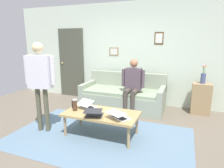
{
  "coord_description": "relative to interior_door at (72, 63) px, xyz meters",
  "views": [
    {
      "loc": [
        -1.48,
        2.95,
        1.7
      ],
      "look_at": [
        -0.05,
        -0.78,
        0.8
      ],
      "focal_mm": 30.93,
      "sensor_mm": 36.0,
      "label": 1
    }
  ],
  "objects": [
    {
      "name": "person_standing",
      "position": [
        -0.81,
        2.31,
        0.05
      ],
      "size": [
        0.59,
        0.27,
        1.68
      ],
      "color": "#52513D",
      "rests_on": "ground_plane"
    },
    {
      "name": "person_seated",
      "position": [
        -2.14,
        0.76,
        -0.3
      ],
      "size": [
        0.55,
        0.51,
        1.28
      ],
      "color": "#473F37",
      "rests_on": "ground_plane"
    },
    {
      "name": "area_rug",
      "position": [
        -1.91,
        2.17,
        -1.02
      ],
      "size": [
        3.2,
        1.94,
        0.01
      ],
      "primitive_type": "cube",
      "color": "slate",
      "rests_on": "ground_plane"
    },
    {
      "name": "french_press",
      "position": [
        -1.41,
        2.14,
        -0.48
      ],
      "size": [
        0.11,
        0.09,
        0.24
      ],
      "color": "#4C3323",
      "rests_on": "coffee_table"
    },
    {
      "name": "side_shelf",
      "position": [
        -3.67,
        0.25,
        -0.66
      ],
      "size": [
        0.42,
        0.32,
        0.73
      ],
      "color": "#9B8059",
      "rests_on": "ground_plane"
    },
    {
      "name": "interior_door",
      "position": [
        0.0,
        0.0,
        0.0
      ],
      "size": [
        0.82,
        0.09,
        2.05
      ],
      "color": "#46493C",
      "rests_on": "ground_plane"
    },
    {
      "name": "coffee_table",
      "position": [
        -1.91,
        2.07,
        -0.63
      ],
      "size": [
        1.34,
        0.69,
        0.43
      ],
      "color": "tan",
      "rests_on": "ground_plane"
    },
    {
      "name": "ground_plane",
      "position": [
        -1.79,
        2.11,
        -1.02
      ],
      "size": [
        7.68,
        7.68,
        0.0
      ],
      "primitive_type": "plane",
      "color": "#6A5E51"
    },
    {
      "name": "laptop_center",
      "position": [
        -1.86,
        2.27,
        -0.55
      ],
      "size": [
        0.37,
        0.4,
        0.13
      ],
      "color": "#28282D",
      "rests_on": "coffee_table"
    },
    {
      "name": "couch",
      "position": [
        -1.84,
        0.54,
        -0.72
      ],
      "size": [
        2.05,
        0.92,
        0.88
      ],
      "color": "gray",
      "rests_on": "ground_plane"
    },
    {
      "name": "laptop_left",
      "position": [
        -2.29,
        2.2,
        -0.55
      ],
      "size": [
        0.44,
        0.43,
        0.12
      ],
      "color": "silver",
      "rests_on": "coffee_table"
    },
    {
      "name": "laptop_right",
      "position": [
        -1.55,
        1.93,
        -0.55
      ],
      "size": [
        0.36,
        0.36,
        0.16
      ],
      "color": "silver",
      "rests_on": "coffee_table"
    },
    {
      "name": "flower_vase",
      "position": [
        -3.67,
        0.25,
        -0.16
      ],
      "size": [
        0.11,
        0.11,
        0.43
      ],
      "color": "#49517F",
      "rests_on": "side_shelf"
    },
    {
      "name": "back_wall",
      "position": [
        -1.79,
        -0.09,
        0.33
      ],
      "size": [
        7.04,
        0.11,
        2.7
      ],
      "color": "silver",
      "rests_on": "ground_plane"
    }
  ]
}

